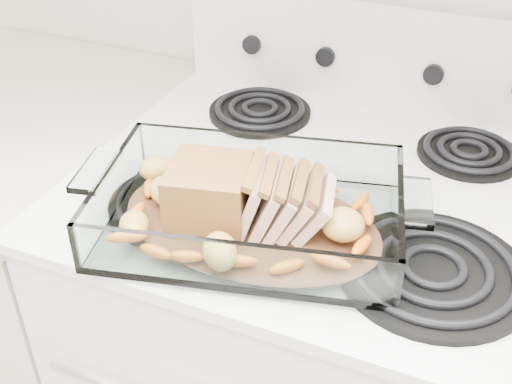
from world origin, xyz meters
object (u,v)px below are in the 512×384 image
at_px(baking_dish, 250,216).
at_px(electric_range, 316,369).
at_px(counter_left, 46,284).
at_px(pork_roast, 236,195).

bearing_deg(baking_dish, electric_range, 57.08).
xyz_separation_m(counter_left, pork_roast, (0.58, -0.17, 0.53)).
bearing_deg(pork_roast, electric_range, 49.53).
bearing_deg(pork_roast, counter_left, 148.41).
xyz_separation_m(counter_left, baking_dish, (0.60, -0.17, 0.50)).
height_order(baking_dish, pork_roast, pork_roast).
distance_m(baking_dish, pork_roast, 0.04).
bearing_deg(electric_range, counter_left, -179.90).
height_order(counter_left, baking_dish, baking_dish).
distance_m(electric_range, baking_dish, 0.52).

